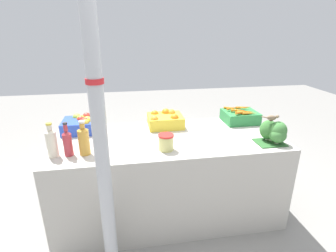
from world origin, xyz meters
TOP-DOWN VIEW (x-y plane):
  - ground_plane at (0.00, 0.00)m, footprint 10.00×10.00m
  - market_table at (0.00, 0.00)m, footprint 1.90×0.83m
  - support_pole at (-0.49, -0.58)m, footprint 0.10×0.10m
  - apple_crate at (-0.72, 0.26)m, footprint 0.31×0.27m
  - orange_crate at (0.02, 0.26)m, footprint 0.31×0.27m
  - carrot_crate at (0.75, 0.26)m, footprint 0.31×0.27m
  - broccoli_pile at (0.81, -0.24)m, footprint 0.23×0.22m
  - juice_bottle_cloudy at (-0.87, -0.21)m, footprint 0.08×0.08m
  - juice_bottle_ruby at (-0.76, -0.21)m, footprint 0.06×0.06m
  - juice_bottle_amber at (-0.65, -0.21)m, footprint 0.08×0.08m
  - pickle_jar at (-0.05, -0.24)m, footprint 0.12×0.12m
  - sparrow_bird at (0.78, -0.24)m, footprint 0.13×0.05m

SIDE VIEW (x-z plane):
  - ground_plane at x=0.00m, z-range 0.00..0.00m
  - market_table at x=0.00m, z-range 0.00..0.75m
  - carrot_crate at x=0.75m, z-range 0.74..0.88m
  - pickle_jar at x=-0.05m, z-range 0.75..0.87m
  - orange_crate at x=0.02m, z-range 0.74..0.89m
  - apple_crate at x=-0.72m, z-range 0.74..0.89m
  - broccoli_pile at x=0.81m, z-range 0.75..0.93m
  - juice_bottle_ruby at x=-0.76m, z-range 0.73..0.98m
  - juice_bottle_cloudy at x=-0.87m, z-range 0.73..0.99m
  - juice_bottle_amber at x=-0.65m, z-range 0.73..0.99m
  - sparrow_bird at x=0.78m, z-range 0.93..0.98m
  - support_pole at x=-0.49m, z-range 0.00..2.50m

